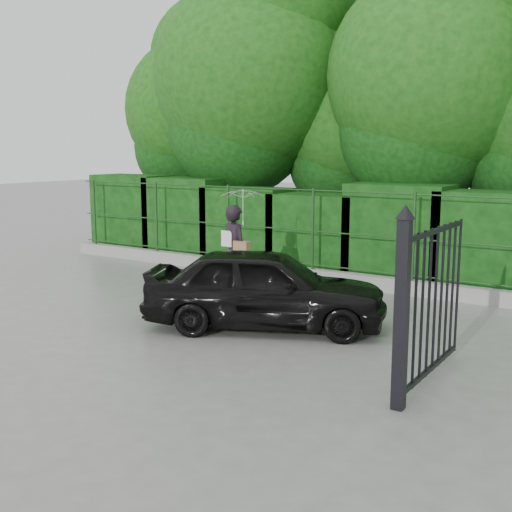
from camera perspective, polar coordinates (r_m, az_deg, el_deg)
The scene contains 8 objects.
ground at distance 11.04m, azimuth -8.12°, elevation -6.11°, with size 80.00×80.00×0.00m, color gray.
kerb at distance 14.58m, azimuth 3.62°, elevation -1.57°, with size 14.00×0.25×0.30m, color #9E9E99.
fence at distance 14.31m, azimuth 4.43°, elevation 2.47°, with size 14.13×0.06×1.80m.
hedge at distance 15.36m, azimuth 5.11°, elevation 2.33°, with size 14.20×1.20×2.20m.
trees at distance 16.84m, azimuth 12.96°, elevation 14.99°, with size 17.10×6.15×8.08m.
gate at distance 7.83m, azimuth 14.06°, elevation -3.85°, with size 0.22×2.33×2.36m.
woman at distance 12.81m, azimuth -1.54°, elevation 2.44°, with size 0.98×0.88×2.18m.
car at distance 10.63m, azimuth 0.83°, elevation -2.84°, with size 1.60×3.99×1.36m, color black.
Camera 1 is at (7.07, -7.94, 2.97)m, focal length 45.00 mm.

